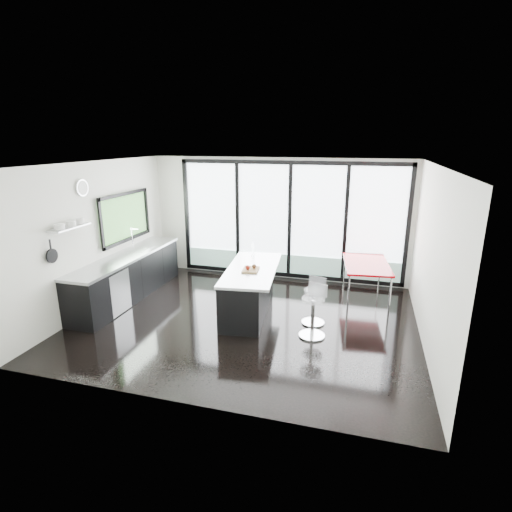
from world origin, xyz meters
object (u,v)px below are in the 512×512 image
(bar_stool_near, at_px, (313,317))
(bar_stool_far, at_px, (314,306))
(island, at_px, (248,289))
(red_table, at_px, (365,282))

(bar_stool_near, xyz_separation_m, bar_stool_far, (-0.05, 0.50, -0.02))
(island, distance_m, red_table, 2.42)
(bar_stool_near, bearing_deg, island, 172.09)
(island, bearing_deg, bar_stool_far, -8.86)
(island, xyz_separation_m, red_table, (2.13, 1.15, -0.05))
(island, height_order, red_table, island)
(island, relative_size, bar_stool_near, 3.23)
(island, xyz_separation_m, bar_stool_near, (1.32, -0.70, -0.10))
(red_table, bearing_deg, bar_stool_near, -113.74)
(bar_stool_near, bearing_deg, bar_stool_far, 115.68)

